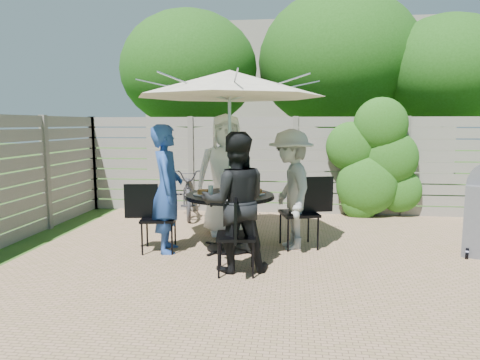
# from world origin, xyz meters

# --- Properties ---
(backyard_envelope) EXTENTS (60.00, 60.00, 5.00)m
(backyard_envelope) POSITION_xyz_m (0.09, 10.29, 2.61)
(backyard_envelope) COLOR #30541A
(backyard_envelope) RESTS_ON ground
(patio_table) EXTENTS (1.40, 1.40, 0.77)m
(patio_table) POSITION_xyz_m (-0.88, 0.51, 0.54)
(patio_table) COLOR black
(patio_table) RESTS_ON ground
(umbrella) EXTENTS (2.95, 2.95, 2.40)m
(umbrella) POSITION_xyz_m (-0.88, 0.51, 2.22)
(umbrella) COLOR silver
(umbrella) RESTS_ON ground
(chair_back) EXTENTS (0.54, 0.73, 0.97)m
(chair_back) POSITION_xyz_m (-1.08, 1.45, 0.29)
(chair_back) COLOR black
(chair_back) RESTS_ON ground
(person_back) EXTENTS (1.02, 0.78, 1.86)m
(person_back) POSITION_xyz_m (-1.06, 1.32, 0.93)
(person_back) COLOR white
(person_back) RESTS_ON ground
(chair_left) EXTENTS (0.70, 0.51, 0.92)m
(chair_left) POSITION_xyz_m (-1.82, 0.30, 0.28)
(chair_left) COLOR black
(chair_left) RESTS_ON ground
(person_left) EXTENTS (0.53, 0.70, 1.71)m
(person_left) POSITION_xyz_m (-1.69, 0.33, 0.85)
(person_left) COLOR #224595
(person_left) RESTS_ON ground
(chair_front) EXTENTS (0.49, 0.68, 0.91)m
(chair_front) POSITION_xyz_m (-0.67, -0.43, 0.27)
(chair_front) COLOR black
(chair_front) RESTS_ON ground
(person_front) EXTENTS (0.90, 0.77, 1.62)m
(person_front) POSITION_xyz_m (-0.69, -0.30, 0.81)
(person_front) COLOR black
(person_front) RESTS_ON ground
(chair_right) EXTENTS (0.76, 0.59, 0.99)m
(chair_right) POSITION_xyz_m (0.07, 0.72, 0.30)
(chair_right) COLOR black
(chair_right) RESTS_ON ground
(person_right) EXTENTS (0.83, 1.17, 1.64)m
(person_right) POSITION_xyz_m (-0.07, 0.69, 0.82)
(person_right) COLOR #A4A7A2
(person_right) RESTS_ON ground
(plate_back) EXTENTS (0.26, 0.26, 0.06)m
(plate_back) POSITION_xyz_m (-0.95, 0.86, 0.80)
(plate_back) COLOR white
(plate_back) RESTS_ON patio_table
(plate_left) EXTENTS (0.26, 0.26, 0.06)m
(plate_left) POSITION_xyz_m (-1.23, 0.43, 0.80)
(plate_left) COLOR white
(plate_left) RESTS_ON patio_table
(plate_front) EXTENTS (0.26, 0.26, 0.06)m
(plate_front) POSITION_xyz_m (-0.80, 0.16, 0.80)
(plate_front) COLOR white
(plate_front) RESTS_ON patio_table
(plate_right) EXTENTS (0.26, 0.26, 0.06)m
(plate_right) POSITION_xyz_m (-0.52, 0.59, 0.80)
(plate_right) COLOR white
(plate_right) RESTS_ON patio_table
(plate_extra) EXTENTS (0.24, 0.24, 0.06)m
(plate_extra) POSITION_xyz_m (-0.63, 0.25, 0.80)
(plate_extra) COLOR white
(plate_extra) RESTS_ON patio_table
(glass_left) EXTENTS (0.07, 0.07, 0.14)m
(glass_left) POSITION_xyz_m (-1.11, 0.35, 0.84)
(glass_left) COLOR silver
(glass_left) RESTS_ON patio_table
(glass_front) EXTENTS (0.07, 0.07, 0.14)m
(glass_front) POSITION_xyz_m (-0.72, 0.28, 0.84)
(glass_front) COLOR silver
(glass_front) RESTS_ON patio_table
(glass_right) EXTENTS (0.07, 0.07, 0.14)m
(glass_right) POSITION_xyz_m (-0.64, 0.67, 0.84)
(glass_right) COLOR silver
(glass_right) RESTS_ON patio_table
(syrup_jug) EXTENTS (0.09, 0.09, 0.16)m
(syrup_jug) POSITION_xyz_m (-0.94, 0.54, 0.85)
(syrup_jug) COLOR #59280C
(syrup_jug) RESTS_ON patio_table
(coffee_cup) EXTENTS (0.08, 0.08, 0.12)m
(coffee_cup) POSITION_xyz_m (-0.83, 0.74, 0.83)
(coffee_cup) COLOR #C6B293
(coffee_cup) RESTS_ON patio_table
(bicycle) EXTENTS (1.06, 1.84, 0.91)m
(bicycle) POSITION_xyz_m (-1.97, 2.60, 0.46)
(bicycle) COLOR #333338
(bicycle) RESTS_ON ground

